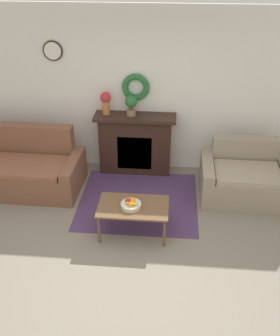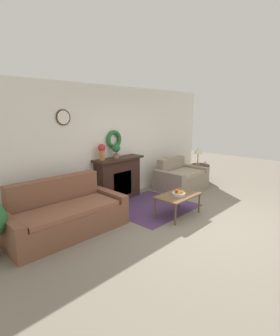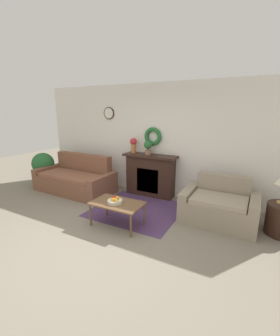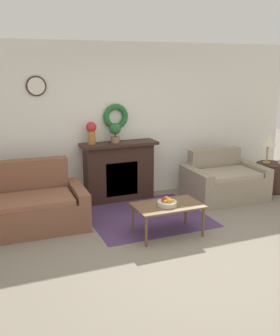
{
  "view_description": "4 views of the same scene",
  "coord_description": "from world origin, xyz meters",
  "px_view_note": "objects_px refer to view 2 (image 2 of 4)",
  "views": [
    {
      "loc": [
        0.45,
        -3.49,
        3.51
      ],
      "look_at": [
        0.03,
        1.37,
        0.64
      ],
      "focal_mm": 42.0,
      "sensor_mm": 36.0,
      "label": 1
    },
    {
      "loc": [
        -4.26,
        -2.21,
        2.11
      ],
      "look_at": [
        -0.24,
        1.56,
        0.92
      ],
      "focal_mm": 28.0,
      "sensor_mm": 36.0,
      "label": 2
    },
    {
      "loc": [
        2.14,
        -2.44,
        2.07
      ],
      "look_at": [
        0.03,
        1.52,
        0.91
      ],
      "focal_mm": 24.0,
      "sensor_mm": 36.0,
      "label": 3
    },
    {
      "loc": [
        -2.3,
        -3.89,
        2.31
      ],
      "look_at": [
        -0.21,
        1.22,
        0.86
      ],
      "focal_mm": 42.0,
      "sensor_mm": 36.0,
      "label": 4
    }
  ],
  "objects_px": {
    "table_lamp": "(198,151)",
    "mug": "(205,163)",
    "fireplace": "(118,178)",
    "vase_on_mantel_left": "(102,151)",
    "fruit_bowl": "(179,193)",
    "loveseat_right": "(181,178)",
    "potted_plant_on_mantel": "(116,150)",
    "couch_left": "(65,215)",
    "coffee_table": "(178,197)",
    "side_table_by_loveseat": "(200,173)"
  },
  "relations": [
    {
      "from": "loveseat_right",
      "to": "mug",
      "type": "xyz_separation_m",
      "value": [
        1.16,
        -0.09,
        0.28
      ]
    },
    {
      "from": "couch_left",
      "to": "fruit_bowl",
      "type": "distance_m",
      "value": 2.24
    },
    {
      "from": "couch_left",
      "to": "side_table_by_loveseat",
      "type": "distance_m",
      "value": 4.66
    },
    {
      "from": "side_table_by_loveseat",
      "to": "table_lamp",
      "type": "height_order",
      "value": "table_lamp"
    },
    {
      "from": "vase_on_mantel_left",
      "to": "potted_plant_on_mantel",
      "type": "distance_m",
      "value": 0.41
    },
    {
      "from": "side_table_by_loveseat",
      "to": "potted_plant_on_mantel",
      "type": "distance_m",
      "value": 3.08
    },
    {
      "from": "couch_left",
      "to": "fruit_bowl",
      "type": "height_order",
      "value": "couch_left"
    },
    {
      "from": "fireplace",
      "to": "vase_on_mantel_left",
      "type": "xyz_separation_m",
      "value": [
        -0.47,
        0.01,
        0.73
      ]
    },
    {
      "from": "coffee_table",
      "to": "table_lamp",
      "type": "height_order",
      "value": "table_lamp"
    },
    {
      "from": "fruit_bowl",
      "to": "potted_plant_on_mantel",
      "type": "distance_m",
      "value": 1.85
    },
    {
      "from": "table_lamp",
      "to": "potted_plant_on_mantel",
      "type": "height_order",
      "value": "potted_plant_on_mantel"
    },
    {
      "from": "fireplace",
      "to": "fruit_bowl",
      "type": "xyz_separation_m",
      "value": [
        0.11,
        -1.7,
        -0.03
      ]
    },
    {
      "from": "loveseat_right",
      "to": "fruit_bowl",
      "type": "distance_m",
      "value": 1.99
    },
    {
      "from": "table_lamp",
      "to": "vase_on_mantel_left",
      "type": "height_order",
      "value": "vase_on_mantel_left"
    },
    {
      "from": "loveseat_right",
      "to": "potted_plant_on_mantel",
      "type": "bearing_deg",
      "value": 162.14
    },
    {
      "from": "mug",
      "to": "potted_plant_on_mantel",
      "type": "distance_m",
      "value": 3.13
    },
    {
      "from": "potted_plant_on_mantel",
      "to": "vase_on_mantel_left",
      "type": "bearing_deg",
      "value": 177.21
    },
    {
      "from": "fireplace",
      "to": "loveseat_right",
      "type": "height_order",
      "value": "fireplace"
    },
    {
      "from": "couch_left",
      "to": "vase_on_mantel_left",
      "type": "xyz_separation_m",
      "value": [
        1.38,
        0.65,
        0.93
      ]
    },
    {
      "from": "side_table_by_loveseat",
      "to": "coffee_table",
      "type": "bearing_deg",
      "value": -158.4
    },
    {
      "from": "table_lamp",
      "to": "vase_on_mantel_left",
      "type": "relative_size",
      "value": 1.43
    },
    {
      "from": "loveseat_right",
      "to": "side_table_by_loveseat",
      "type": "relative_size",
      "value": 2.48
    },
    {
      "from": "loveseat_right",
      "to": "potted_plant_on_mantel",
      "type": "height_order",
      "value": "potted_plant_on_mantel"
    },
    {
      "from": "loveseat_right",
      "to": "coffee_table",
      "type": "xyz_separation_m",
      "value": [
        -1.63,
        -1.05,
        0.1
      ]
    },
    {
      "from": "coffee_table",
      "to": "fruit_bowl",
      "type": "height_order",
      "value": "fruit_bowl"
    },
    {
      "from": "table_lamp",
      "to": "mug",
      "type": "height_order",
      "value": "table_lamp"
    },
    {
      "from": "mug",
      "to": "potted_plant_on_mantel",
      "type": "xyz_separation_m",
      "value": [
        -2.98,
        0.7,
        0.65
      ]
    },
    {
      "from": "couch_left",
      "to": "mug",
      "type": "relative_size",
      "value": 26.02
    },
    {
      "from": "vase_on_mantel_left",
      "to": "table_lamp",
      "type": "bearing_deg",
      "value": -10.02
    },
    {
      "from": "fruit_bowl",
      "to": "table_lamp",
      "type": "relative_size",
      "value": 0.51
    },
    {
      "from": "fireplace",
      "to": "loveseat_right",
      "type": "bearing_deg",
      "value": -19.36
    },
    {
      "from": "loveseat_right",
      "to": "potted_plant_on_mantel",
      "type": "xyz_separation_m",
      "value": [
        -1.82,
        0.6,
        0.93
      ]
    },
    {
      "from": "fireplace",
      "to": "coffee_table",
      "type": "xyz_separation_m",
      "value": [
        0.13,
        -1.67,
        -0.12
      ]
    },
    {
      "from": "table_lamp",
      "to": "mug",
      "type": "bearing_deg",
      "value": -38.16
    },
    {
      "from": "loveseat_right",
      "to": "table_lamp",
      "type": "xyz_separation_m",
      "value": [
        0.97,
        0.06,
        0.65
      ]
    },
    {
      "from": "couch_left",
      "to": "mug",
      "type": "height_order",
      "value": "couch_left"
    },
    {
      "from": "loveseat_right",
      "to": "vase_on_mantel_left",
      "type": "bearing_deg",
      "value": 164.86
    },
    {
      "from": "coffee_table",
      "to": "vase_on_mantel_left",
      "type": "relative_size",
      "value": 2.51
    },
    {
      "from": "fireplace",
      "to": "table_lamp",
      "type": "distance_m",
      "value": 2.82
    },
    {
      "from": "couch_left",
      "to": "loveseat_right",
      "type": "bearing_deg",
      "value": 1.96
    },
    {
      "from": "fireplace",
      "to": "potted_plant_on_mantel",
      "type": "relative_size",
      "value": 3.96
    },
    {
      "from": "loveseat_right",
      "to": "table_lamp",
      "type": "distance_m",
      "value": 1.17
    },
    {
      "from": "fruit_bowl",
      "to": "side_table_by_loveseat",
      "type": "bearing_deg",
      "value": 22.01
    },
    {
      "from": "potted_plant_on_mantel",
      "to": "table_lamp",
      "type": "bearing_deg",
      "value": -11.06
    },
    {
      "from": "loveseat_right",
      "to": "vase_on_mantel_left",
      "type": "distance_m",
      "value": 2.5
    },
    {
      "from": "fireplace",
      "to": "fruit_bowl",
      "type": "distance_m",
      "value": 1.71
    },
    {
      "from": "table_lamp",
      "to": "mug",
      "type": "relative_size",
      "value": 6.59
    },
    {
      "from": "vase_on_mantel_left",
      "to": "fireplace",
      "type": "bearing_deg",
      "value": -0.68
    },
    {
      "from": "side_table_by_loveseat",
      "to": "loveseat_right",
      "type": "bearing_deg",
      "value": -179.86
    },
    {
      "from": "mug",
      "to": "couch_left",
      "type": "bearing_deg",
      "value": 179.17
    }
  ]
}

